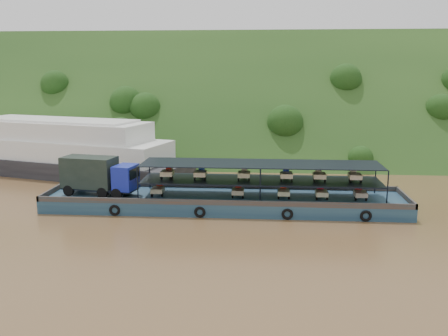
{
  "coord_description": "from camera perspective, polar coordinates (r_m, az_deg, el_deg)",
  "views": [
    {
      "loc": [
        2.1,
        -48.48,
        13.47
      ],
      "look_at": [
        -2.0,
        3.0,
        3.2
      ],
      "focal_mm": 40.0,
      "sensor_mm": 36.0,
      "label": 1
    }
  ],
  "objects": [
    {
      "name": "ground",
      "position": [
        50.36,
        2.0,
        -4.27
      ],
      "size": [
        160.0,
        160.0,
        0.0
      ],
      "primitive_type": "plane",
      "color": "brown",
      "rests_on": "ground"
    },
    {
      "name": "cargo_barge",
      "position": [
        49.11,
        -1.69,
        -3.17
      ],
      "size": [
        35.0,
        7.18,
        4.98
      ],
      "color": "#152F4A",
      "rests_on": "ground"
    },
    {
      "name": "hillside",
      "position": [
        85.58,
        3.09,
        2.18
      ],
      "size": [
        140.0,
        39.6,
        39.6
      ],
      "primitive_type": "cube",
      "rotation": [
        0.79,
        0.0,
        0.0
      ],
      "color": "#1B3A15",
      "rests_on": "ground"
    },
    {
      "name": "passenger_ferry",
      "position": [
        68.67,
        -18.38,
        1.98
      ],
      "size": [
        36.36,
        18.28,
        7.15
      ],
      "rotation": [
        0.0,
        0.0,
        -0.28
      ],
      "color": "black",
      "rests_on": "ground"
    }
  ]
}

